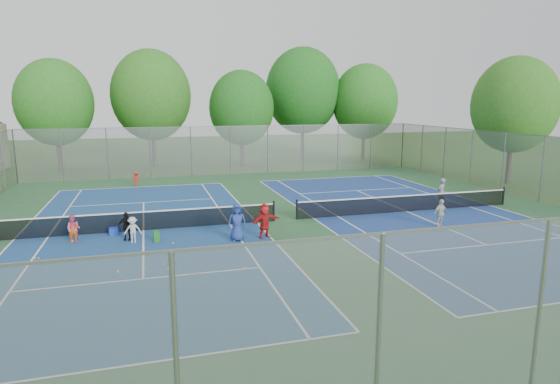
% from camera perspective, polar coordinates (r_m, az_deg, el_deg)
% --- Properties ---
extents(ground, '(120.00, 120.00, 0.00)m').
position_cam_1_polar(ground, '(24.00, 0.66, -3.49)').
color(ground, '#30591B').
rests_on(ground, ground).
extents(court_pad, '(32.00, 32.00, 0.01)m').
position_cam_1_polar(court_pad, '(23.99, 0.66, -3.47)').
color(court_pad, '#2A5933').
rests_on(court_pad, ground).
extents(court_left, '(10.97, 23.77, 0.01)m').
position_cam_1_polar(court_left, '(23.06, -16.31, -4.50)').
color(court_left, navy).
rests_on(court_left, court_pad).
extents(court_right, '(10.97, 23.77, 0.01)m').
position_cam_1_polar(court_right, '(26.79, 15.17, -2.30)').
color(court_right, navy).
rests_on(court_right, court_pad).
extents(net_left, '(12.87, 0.10, 0.91)m').
position_cam_1_polar(net_left, '(22.95, -16.37, -3.45)').
color(net_left, black).
rests_on(net_left, ground).
extents(net_right, '(12.87, 0.10, 0.91)m').
position_cam_1_polar(net_right, '(26.70, 15.22, -1.39)').
color(net_right, black).
rests_on(net_right, ground).
extents(fence_north, '(32.00, 0.10, 4.00)m').
position_cam_1_polar(fence_north, '(39.04, -6.08, 5.05)').
color(fence_north, gray).
rests_on(fence_north, ground).
extents(fence_south, '(32.00, 0.10, 4.00)m').
position_cam_1_polar(fence_south, '(9.97, 28.88, -14.12)').
color(fence_south, gray).
rests_on(fence_south, ground).
extents(fence_east, '(0.10, 32.00, 4.00)m').
position_cam_1_polar(fence_east, '(32.01, 29.32, 2.40)').
color(fence_east, gray).
rests_on(fence_east, ground).
extents(tree_nw, '(6.40, 6.40, 9.58)m').
position_cam_1_polar(tree_nw, '(44.87, -25.78, 9.79)').
color(tree_nw, '#443326').
rests_on(tree_nw, ground).
extents(tree_nl, '(7.20, 7.20, 10.69)m').
position_cam_1_polar(tree_nl, '(45.27, -15.43, 11.30)').
color(tree_nl, '#443326').
rests_on(tree_nl, ground).
extents(tree_nc, '(6.00, 6.00, 8.85)m').
position_cam_1_polar(tree_nc, '(44.12, -4.72, 10.17)').
color(tree_nc, '#443326').
rests_on(tree_nc, ground).
extents(tree_nr, '(7.60, 7.60, 11.42)m').
position_cam_1_polar(tree_nr, '(48.85, 2.80, 12.21)').
color(tree_nr, '#443326').
rests_on(tree_nr, ground).
extents(tree_ne, '(6.60, 6.60, 9.77)m').
position_cam_1_polar(tree_ne, '(49.27, 10.30, 10.79)').
color(tree_ne, '#443326').
rests_on(tree_ne, ground).
extents(tree_side_e, '(6.00, 6.00, 9.20)m').
position_cam_1_polar(tree_side_e, '(38.17, 26.67, 9.46)').
color(tree_side_e, '#443326').
rests_on(tree_side_e, ground).
extents(ball_crate, '(0.45, 0.45, 0.34)m').
position_cam_1_polar(ball_crate, '(22.74, -19.64, -4.52)').
color(ball_crate, '#1837B7').
rests_on(ball_crate, ground).
extents(ball_hopper, '(0.28, 0.28, 0.49)m').
position_cam_1_polar(ball_hopper, '(21.02, -14.85, -5.28)').
color(ball_hopper, '#227E23').
rests_on(ball_hopper, ground).
extents(student_a, '(0.44, 0.34, 1.09)m').
position_cam_1_polar(student_a, '(22.11, -23.91, -4.27)').
color(student_a, '#E75815').
rests_on(student_a, ground).
extents(student_b, '(0.70, 0.61, 1.21)m').
position_cam_1_polar(student_b, '(22.05, -23.86, -4.13)').
color(student_b, '#D3527D').
rests_on(student_b, ground).
extents(student_c, '(0.78, 0.49, 1.15)m').
position_cam_1_polar(student_c, '(21.10, -17.50, -4.43)').
color(student_c, beige).
rests_on(student_c, ground).
extents(student_d, '(0.78, 0.42, 1.27)m').
position_cam_1_polar(student_d, '(21.54, -18.22, -4.00)').
color(student_d, black).
rests_on(student_d, ground).
extents(student_e, '(0.85, 0.59, 1.67)m').
position_cam_1_polar(student_e, '(20.44, -5.26, -3.70)').
color(student_e, navy).
rests_on(student_e, ground).
extents(student_f, '(1.52, 0.99, 1.57)m').
position_cam_1_polar(student_f, '(20.77, -1.89, -3.55)').
color(student_f, red).
rests_on(student_f, ground).
extents(child_far_baseline, '(0.80, 0.65, 1.09)m').
position_cam_1_polar(child_far_baseline, '(34.93, -17.12, 1.52)').
color(child_far_baseline, red).
rests_on(child_far_baseline, ground).
extents(instructor, '(0.72, 0.64, 1.67)m').
position_cam_1_polar(instructor, '(28.45, 19.05, -0.08)').
color(instructor, gray).
rests_on(instructor, ground).
extents(teen_court_b, '(0.87, 0.51, 1.40)m').
position_cam_1_polar(teen_court_b, '(23.79, 18.98, -2.49)').
color(teen_court_b, silver).
rests_on(teen_court_b, ground).
extents(tennis_ball_0, '(0.07, 0.07, 0.07)m').
position_cam_1_polar(tennis_ball_0, '(17.61, -13.47, -9.13)').
color(tennis_ball_0, '#BDD230').
rests_on(tennis_ball_0, ground).
extents(tennis_ball_1, '(0.07, 0.07, 0.07)m').
position_cam_1_polar(tennis_ball_1, '(20.54, -12.88, -6.18)').
color(tennis_ball_1, '#D3EE37').
rests_on(tennis_ball_1, ground).
extents(tennis_ball_2, '(0.07, 0.07, 0.07)m').
position_cam_1_polar(tennis_ball_2, '(17.76, -19.14, -9.27)').
color(tennis_ball_2, '#C6DC33').
rests_on(tennis_ball_2, ground).
extents(tennis_ball_3, '(0.07, 0.07, 0.07)m').
position_cam_1_polar(tennis_ball_3, '(20.49, -27.68, -7.24)').
color(tennis_ball_3, gold).
rests_on(tennis_ball_3, ground).
extents(tennis_ball_4, '(0.07, 0.07, 0.07)m').
position_cam_1_polar(tennis_ball_4, '(17.89, -19.16, -9.13)').
color(tennis_ball_4, '#C1D531').
rests_on(tennis_ball_4, ground).
extents(tennis_ball_5, '(0.07, 0.07, 0.07)m').
position_cam_1_polar(tennis_ball_5, '(18.06, -13.91, -8.64)').
color(tennis_ball_5, '#A8C42D').
rests_on(tennis_ball_5, ground).
extents(tennis_ball_6, '(0.07, 0.07, 0.07)m').
position_cam_1_polar(tennis_ball_6, '(22.26, -23.93, -5.53)').
color(tennis_ball_6, '#D0EE37').
rests_on(tennis_ball_6, ground).
extents(tennis_ball_7, '(0.07, 0.07, 0.07)m').
position_cam_1_polar(tennis_ball_7, '(20.44, -27.35, -7.25)').
color(tennis_ball_7, '#C8D531').
rests_on(tennis_ball_7, ground).
extents(tennis_ball_8, '(0.07, 0.07, 0.07)m').
position_cam_1_polar(tennis_ball_8, '(16.97, -10.00, -9.77)').
color(tennis_ball_8, '#BCD030').
rests_on(tennis_ball_8, ground).
extents(tennis_ball_9, '(0.07, 0.07, 0.07)m').
position_cam_1_polar(tennis_ball_9, '(17.70, -15.98, -9.15)').
color(tennis_ball_9, '#BDE535').
rests_on(tennis_ball_9, ground).
extents(tennis_ball_10, '(0.07, 0.07, 0.07)m').
position_cam_1_polar(tennis_ball_10, '(19.38, -15.86, -7.38)').
color(tennis_ball_10, '#D4E836').
rests_on(tennis_ball_10, ground).
extents(tennis_ball_11, '(0.07, 0.07, 0.07)m').
position_cam_1_polar(tennis_ball_11, '(17.31, -4.42, -9.21)').
color(tennis_ball_11, '#C8D832').
rests_on(tennis_ball_11, ground).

